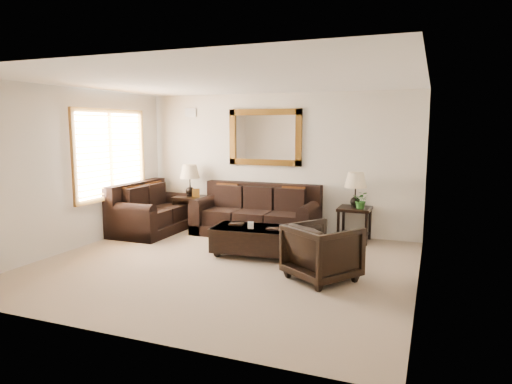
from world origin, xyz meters
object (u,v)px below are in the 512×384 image
at_px(armchair, 322,249).
at_px(coffee_table, 256,238).
at_px(loveseat, 151,214).
at_px(sofa, 257,216).
at_px(end_table_left, 190,186).
at_px(end_table_right, 355,197).

bearing_deg(armchair, coffee_table, 4.19).
relative_size(coffee_table, armchair, 1.69).
height_order(loveseat, coffee_table, loveseat).
bearing_deg(sofa, loveseat, -164.94).
xyz_separation_m(sofa, end_table_left, (-1.52, 0.13, 0.49)).
relative_size(sofa, armchair, 2.80).
relative_size(end_table_right, coffee_table, 0.88).
xyz_separation_m(sofa, armchair, (1.78, -2.14, 0.07)).
height_order(sofa, end_table_right, end_table_right).
relative_size(end_table_left, coffee_table, 0.91).
xyz_separation_m(end_table_right, coffee_table, (-1.31, -1.53, -0.53)).
height_order(end_table_right, coffee_table, end_table_right).
distance_m(sofa, loveseat, 2.10).
relative_size(loveseat, end_table_right, 1.38).
relative_size(end_table_left, armchair, 1.53).
relative_size(loveseat, armchair, 2.05).
height_order(coffee_table, armchair, armchair).
height_order(end_table_left, coffee_table, end_table_left).
relative_size(end_table_left, end_table_right, 1.03).
bearing_deg(end_table_right, end_table_left, -179.84).
bearing_deg(armchair, end_table_right, -56.24).
distance_m(sofa, coffee_table, 1.49).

